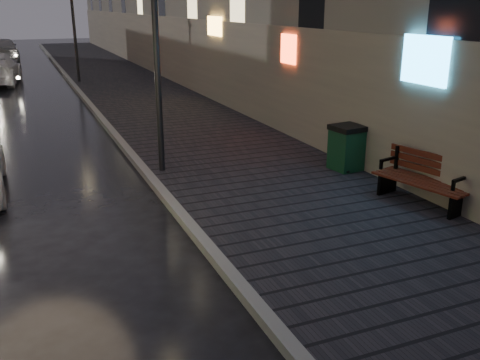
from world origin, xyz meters
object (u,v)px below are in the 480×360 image
object	(u,v)px
bench	(424,179)
lamp_near	(155,19)
lamp_far	(72,10)
car_far	(2,49)
trash_bin	(347,147)

from	to	relation	value
bench	lamp_near	bearing A→B (deg)	121.27
lamp_far	car_far	xyz separation A→B (m)	(-3.51, 13.07, -2.66)
lamp_near	car_far	distance (m)	29.40
trash_bin	car_far	world-z (taller)	car_far
lamp_near	bench	size ratio (longest dim) A/B	2.64
lamp_far	bench	size ratio (longest dim) A/B	2.64
lamp_far	lamp_near	bearing A→B (deg)	-90.00
bench	lamp_far	bearing A→B (deg)	87.47
lamp_far	car_far	world-z (taller)	lamp_far
lamp_near	trash_bin	world-z (taller)	lamp_near
trash_bin	car_far	size ratio (longest dim) A/B	0.21
trash_bin	bench	bearing A→B (deg)	-94.60
bench	trash_bin	distance (m)	2.46
lamp_far	bench	distance (m)	20.64
trash_bin	car_far	bearing A→B (deg)	96.23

